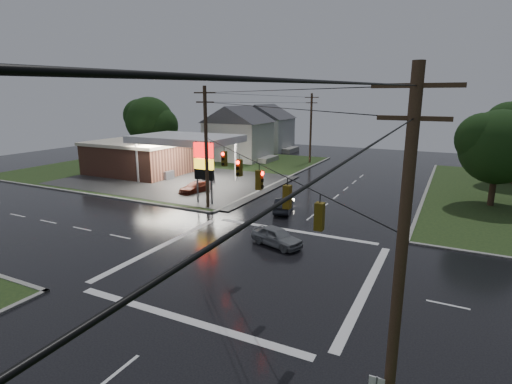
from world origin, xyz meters
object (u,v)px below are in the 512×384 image
at_px(car_north, 284,205).
at_px(utility_pole_se, 401,262).
at_px(utility_pole_n, 311,127).
at_px(pylon_sign, 204,163).
at_px(tree_nw_behind, 150,121).
at_px(car_pump, 195,187).
at_px(house_far, 265,127).
at_px(utility_pole_nw, 206,146).
at_px(tree_ne_near, 500,147).
at_px(gas_station, 147,155).
at_px(car_crossing, 277,236).
at_px(house_near, 239,132).

bearing_deg(car_north, utility_pole_se, 105.45).
bearing_deg(utility_pole_n, pylon_sign, -92.08).
bearing_deg(tree_nw_behind, car_pump, -38.98).
bearing_deg(utility_pole_se, house_far, 118.68).
relative_size(pylon_sign, tree_nw_behind, 0.60).
height_order(utility_pole_nw, tree_ne_near, utility_pole_nw).
xyz_separation_m(tree_ne_near, car_north, (-16.84, -10.58, -4.92)).
height_order(gas_station, car_north, gas_station).
bearing_deg(utility_pole_se, pylon_sign, 135.00).
bearing_deg(tree_ne_near, car_crossing, -127.36).
xyz_separation_m(house_near, house_far, (-1.00, 12.00, 0.00)).
xyz_separation_m(gas_station, tree_ne_near, (39.82, 2.29, 3.01)).
xyz_separation_m(utility_pole_nw, house_near, (-11.45, 26.50, -1.32)).
height_order(tree_nw_behind, car_pump, tree_nw_behind).
distance_m(tree_ne_near, car_crossing, 23.68).
height_order(pylon_sign, car_crossing, pylon_sign).
relative_size(pylon_sign, utility_pole_nw, 0.55).
relative_size(house_near, tree_ne_near, 1.23).
xyz_separation_m(house_near, tree_ne_near, (35.09, -14.01, 1.16)).
distance_m(gas_station, house_far, 28.61).
height_order(utility_pole_nw, car_north, utility_pole_nw).
bearing_deg(house_near, tree_nw_behind, -155.02).
xyz_separation_m(pylon_sign, car_north, (7.80, 0.92, -3.37)).
distance_m(utility_pole_se, house_near, 54.77).
bearing_deg(gas_station, tree_ne_near, 3.30).
bearing_deg(car_pump, car_north, -0.68).
height_order(utility_pole_nw, car_crossing, utility_pole_nw).
bearing_deg(house_far, house_near, -85.24).
distance_m(tree_nw_behind, car_crossing, 43.35).
bearing_deg(tree_ne_near, house_near, 158.24).
distance_m(pylon_sign, car_pump, 6.07).
relative_size(pylon_sign, tree_ne_near, 0.67).
relative_size(house_near, tree_nw_behind, 1.10).
height_order(tree_nw_behind, car_crossing, tree_nw_behind).
relative_size(pylon_sign, house_near, 0.54).
xyz_separation_m(gas_station, tree_nw_behind, (-8.17, 10.29, 3.63)).
relative_size(utility_pole_nw, house_near, 1.00).
height_order(utility_pole_se, utility_pole_n, utility_pole_se).
height_order(tree_ne_near, car_pump, tree_ne_near).
height_order(utility_pole_n, car_pump, utility_pole_n).
distance_m(gas_station, car_north, 24.50).
xyz_separation_m(pylon_sign, car_crossing, (10.58, -6.92, -3.35)).
bearing_deg(house_near, pylon_sign, -67.72).
height_order(utility_pole_nw, house_near, utility_pole_nw).
bearing_deg(pylon_sign, car_pump, 135.64).
xyz_separation_m(pylon_sign, utility_pole_se, (20.00, -20.00, 1.71)).
xyz_separation_m(utility_pole_nw, utility_pole_n, (0.00, 28.50, -0.25)).
bearing_deg(car_pump, car_crossing, -24.24).
relative_size(house_near, car_crossing, 2.83).
distance_m(pylon_sign, car_crossing, 13.08).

